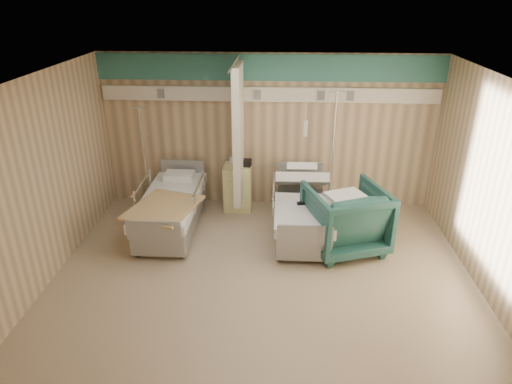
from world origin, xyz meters
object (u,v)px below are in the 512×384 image
bed_right (302,216)px  bed_left (171,213)px  bedside_cabinet (238,187)px  visitor_armchair (345,218)px  iv_stand_left (148,188)px  iv_stand_right (330,188)px

bed_right → bed_left: size_ratio=1.00×
bedside_cabinet → visitor_armchair: (1.80, -1.34, 0.10)m
bed_left → visitor_armchair: bearing=-8.7°
bed_right → iv_stand_left: 2.95m
bedside_cabinet → visitor_armchair: size_ratio=0.74×
bedside_cabinet → iv_stand_left: iv_stand_left is taller
iv_stand_right → iv_stand_left: bearing=-179.1°
bed_right → bed_left: 2.20m
bed_left → bedside_cabinet: size_ratio=2.54×
bed_right → bedside_cabinet: bedside_cabinet is taller
bed_right → iv_stand_left: (-2.83, 0.83, 0.08)m
bed_right → bed_left: same height
bedside_cabinet → visitor_armchair: 2.24m
iv_stand_left → iv_stand_right: bearing=0.9°
bed_left → iv_stand_right: (2.74, 0.88, 0.15)m
bed_left → iv_stand_right: 2.88m
iv_stand_right → iv_stand_left: 3.37m
visitor_armchair → iv_stand_right: size_ratio=0.51×
visitor_armchair → iv_stand_left: iv_stand_left is taller
bedside_cabinet → visitor_armchair: bearing=-36.6°
bed_left → bedside_cabinet: 1.39m
bed_left → iv_stand_left: bearing=127.2°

